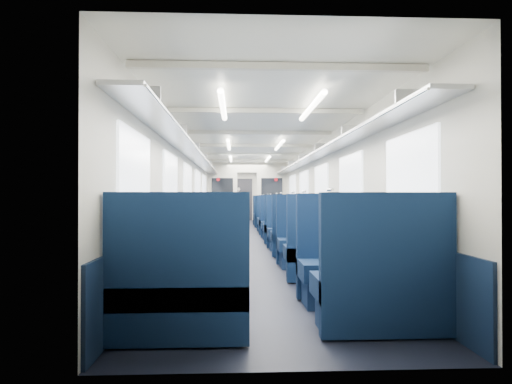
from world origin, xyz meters
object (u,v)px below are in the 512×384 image
at_px(seat_21, 269,217).
at_px(seat_23, 267,216).
at_px(seat_1, 381,289).
at_px(seat_9, 300,237).
at_px(seat_12, 218,228).
at_px(seat_8, 212,238).
at_px(seat_13, 286,228).
at_px(seat_5, 325,253).
at_px(seat_16, 221,223).
at_px(seat_11, 292,232).
at_px(seat_20, 224,218).
at_px(seat_17, 277,223).
at_px(seat_15, 281,225).
at_px(seat_22, 225,216).
at_px(seat_10, 215,233).
at_px(seat_4, 203,255).
at_px(seat_18, 222,221).
at_px(seat_0, 180,294).
at_px(seat_2, 196,266).
at_px(bulkhead, 247,194).
at_px(seat_14, 220,226).
at_px(seat_19, 274,220).
at_px(seat_6, 208,245).
at_px(end_door, 244,199).
at_px(seat_3, 349,268).
at_px(seat_7, 310,244).

relative_size(seat_21, seat_23, 1.00).
bearing_deg(seat_1, seat_23, 90.00).
xyz_separation_m(seat_9, seat_12, (-1.66, 2.26, 0.00)).
xyz_separation_m(seat_8, seat_13, (1.66, 2.42, 0.00)).
relative_size(seat_5, seat_13, 1.00).
bearing_deg(seat_1, seat_16, 100.18).
height_order(seat_8, seat_11, same).
xyz_separation_m(seat_20, seat_23, (1.66, 1.27, 0.00)).
bearing_deg(seat_17, seat_8, -109.43).
bearing_deg(seat_15, seat_11, -90.00).
height_order(seat_8, seat_22, same).
bearing_deg(seat_17, seat_10, -115.29).
height_order(seat_4, seat_22, same).
bearing_deg(seat_12, seat_10, -90.00).
distance_m(seat_12, seat_18, 3.32).
distance_m(seat_0, seat_2, 1.37).
bearing_deg(bulkhead, seat_21, 38.36).
relative_size(seat_14, seat_22, 1.00).
bearing_deg(seat_19, bulkhead, 119.63).
bearing_deg(seat_22, seat_12, -90.00).
bearing_deg(seat_6, seat_8, 90.00).
height_order(seat_2, seat_9, same).
bearing_deg(end_door, seat_17, -84.07).
relative_size(seat_10, seat_17, 1.00).
bearing_deg(seat_14, seat_11, -52.93).
bearing_deg(seat_18, seat_19, 3.17).
height_order(seat_13, seat_17, same).
bearing_deg(end_door, seat_14, -95.12).
height_order(seat_14, seat_16, same).
bearing_deg(seat_5, seat_15, 90.00).
distance_m(bulkhead, seat_13, 5.00).
height_order(bulkhead, seat_4, bulkhead).
height_order(seat_1, seat_18, same).
bearing_deg(seat_14, seat_17, 37.26).
bearing_deg(seat_12, seat_2, -90.00).
bearing_deg(seat_14, seat_21, 69.72).
relative_size(bulkhead, seat_20, 2.30).
relative_size(seat_8, seat_11, 1.00).
relative_size(seat_3, seat_18, 1.00).
relative_size(seat_16, seat_17, 1.00).
bearing_deg(seat_13, seat_18, 116.64).
bearing_deg(bulkhead, seat_12, -99.66).
height_order(seat_3, seat_19, same).
height_order(seat_6, seat_19, same).
relative_size(seat_16, seat_20, 1.00).
bearing_deg(seat_14, seat_7, -69.64).
height_order(end_door, seat_16, end_door).
relative_size(seat_1, seat_10, 1.00).
xyz_separation_m(seat_12, seat_15, (1.66, 1.21, 0.00)).
xyz_separation_m(seat_9, seat_20, (-1.66, 7.62, 0.00)).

